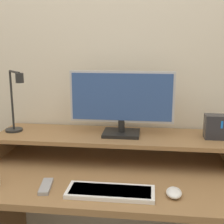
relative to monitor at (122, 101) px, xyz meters
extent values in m
cube|color=beige|center=(-0.05, 0.20, 0.21)|extent=(6.00, 0.05, 2.50)
cube|color=olive|center=(-0.05, -0.19, -0.34)|extent=(1.26, 0.72, 0.03)
cube|color=olive|center=(-0.68, 0.00, -0.27)|extent=(0.02, 0.34, 0.12)
cube|color=olive|center=(-0.05, 0.00, -0.20)|extent=(1.26, 0.34, 0.02)
cube|color=black|center=(0.00, 0.00, -0.18)|extent=(0.20, 0.16, 0.02)
cylinder|color=black|center=(0.00, 0.00, -0.13)|extent=(0.04, 0.04, 0.07)
cube|color=#B7B7BC|center=(0.00, 0.00, 0.03)|extent=(0.56, 0.02, 0.28)
cube|color=#2D4C8C|center=(0.00, -0.01, 0.03)|extent=(0.54, 0.01, 0.25)
cylinder|color=black|center=(-0.62, 0.00, -0.18)|extent=(0.10, 0.10, 0.01)
cylinder|color=black|center=(-0.62, 0.00, -0.01)|extent=(0.01, 0.01, 0.33)
cylinder|color=black|center=(-0.57, -0.06, 0.16)|extent=(0.11, 0.11, 0.01)
cylinder|color=black|center=(-0.52, -0.11, 0.13)|extent=(0.04, 0.04, 0.05)
cube|color=#28282D|center=(0.49, 0.00, -0.12)|extent=(0.10, 0.08, 0.13)
cube|color=#1972F2|center=(0.52, -0.05, -0.10)|extent=(0.01, 0.00, 0.04)
cube|color=white|center=(-0.01, -0.42, -0.32)|extent=(0.38, 0.14, 0.02)
cube|color=silver|center=(-0.01, -0.42, -0.31)|extent=(0.35, 0.11, 0.01)
ellipsoid|color=white|center=(0.26, -0.40, -0.31)|extent=(0.07, 0.10, 0.03)
cube|color=#99999E|center=(-0.30, -0.40, -0.32)|extent=(0.07, 0.15, 0.02)
camera|label=1|loc=(0.15, -1.63, 0.31)|focal=50.00mm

